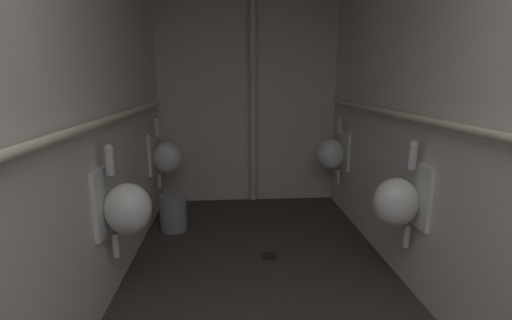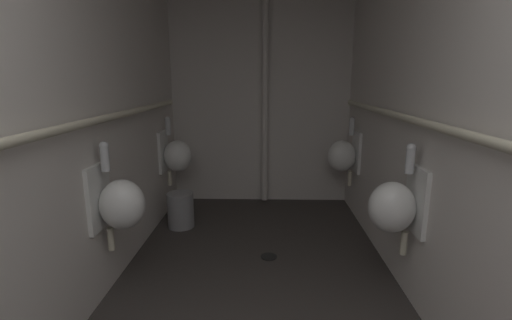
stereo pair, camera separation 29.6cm
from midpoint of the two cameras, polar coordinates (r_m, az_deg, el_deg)
floor at (r=2.71m, az=3.29°, el=-21.67°), size 2.24×4.33×0.08m
wall_left at (r=2.46m, az=-22.80°, el=7.79°), size 0.06×4.33×2.64m
wall_right at (r=2.53m, az=29.41°, el=7.26°), size 0.06×4.33×2.64m
wall_back at (r=4.38m, az=2.69°, el=10.49°), size 2.24×0.06×2.64m
urinal_left_mid at (r=2.53m, az=-17.69°, el=-6.48°), size 0.32×0.30×0.76m
urinal_left_far at (r=3.97m, az=-10.49°, el=0.79°), size 0.32×0.30×0.76m
urinal_right_mid at (r=2.59m, az=24.22°, el=-6.62°), size 0.32×0.30×0.76m
urinal_right_far at (r=4.05m, az=15.73°, el=0.74°), size 0.32×0.30×0.76m
supply_pipe_left at (r=2.44m, az=-20.54°, el=5.87°), size 0.06×3.57×0.06m
supply_pipe_right at (r=2.50m, az=27.33°, el=5.40°), size 0.06×3.67×0.06m
standpipe_back_wall at (r=4.27m, az=3.46°, el=10.43°), size 0.07×0.07×2.59m
floor_drain at (r=3.20m, az=4.78°, el=-14.94°), size 0.14×0.14×0.01m
waste_bin at (r=3.77m, az=-9.59°, el=-7.80°), size 0.27×0.27×0.36m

